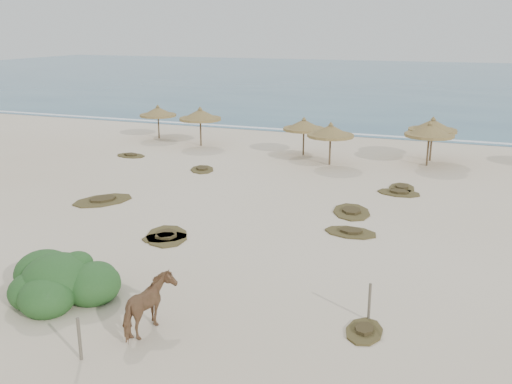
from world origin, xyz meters
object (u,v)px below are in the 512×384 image
palapa_1 (200,115)px  horse (149,306)px  palapa_0 (158,112)px  bush (60,282)px

palapa_1 → horse: bearing=-67.1°
palapa_0 → bush: size_ratio=0.82×
palapa_1 → horse: size_ratio=1.62×
palapa_1 → bush: 22.86m
palapa_0 → horse: palapa_0 is taller
palapa_0 → horse: 27.71m
horse → palapa_1: bearing=-66.0°
horse → bush: 3.60m
palapa_0 → bush: (10.14, -23.30, -1.37)m
horse → palapa_0: bearing=-59.4°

